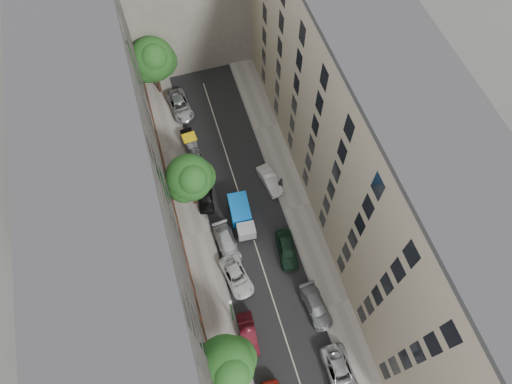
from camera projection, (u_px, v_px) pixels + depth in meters
name	position (u px, v px, depth m)	size (l,w,h in m)	color
ground	(247.00, 220.00, 48.09)	(120.00, 120.00, 0.00)	#4C4C49
road_surface	(247.00, 220.00, 48.08)	(8.00, 44.00, 0.02)	black
sidewalk_left	(197.00, 234.00, 47.26)	(3.00, 44.00, 0.15)	gray
sidewalk_right	(297.00, 206.00, 48.79)	(3.00, 44.00, 0.15)	gray
building_left	(118.00, 203.00, 37.80)	(8.00, 44.00, 20.00)	#494744
building_right	(363.00, 141.00, 40.85)	(8.00, 44.00, 20.00)	tan
tarp_truck	(242.00, 216.00, 46.96)	(2.25, 4.96, 2.23)	black
car_left_1	(248.00, 334.00, 41.80)	(1.40, 4.03, 1.33)	#490E17
car_left_2	(236.00, 276.00, 44.45)	(2.16, 4.68, 1.30)	silver
car_left_3	(227.00, 243.00, 46.08)	(1.92, 4.72, 1.37)	#BCBBC0
car_left_4	(205.00, 196.00, 48.71)	(1.61, 3.99, 1.36)	black
car_left_5	(190.00, 143.00, 52.10)	(1.37, 3.92, 1.29)	black
car_left_6	(180.00, 106.00, 54.63)	(2.35, 5.09, 1.42)	#B1B0B5
car_right_0	(340.00, 373.00, 40.12)	(2.36, 5.11, 1.42)	#B2B3B7
car_right_1	(316.00, 306.00, 43.02)	(1.88, 4.62, 1.34)	slate
car_right_2	(287.00, 249.00, 45.70)	(1.77, 4.39, 1.50)	black
car_right_3	(270.00, 180.00, 49.66)	(1.42, 4.08, 1.34)	silver
tree_near	(227.00, 366.00, 35.99)	(5.07, 4.76, 7.92)	#382619
tree_mid	(191.00, 179.00, 44.39)	(5.02, 4.71, 7.76)	#382619
tree_far	(153.00, 61.00, 51.86)	(5.39, 5.13, 7.96)	#382619
lamp_post	(231.00, 309.00, 39.67)	(0.36, 0.36, 6.06)	#175224
pedestrian	(281.00, 183.00, 48.99)	(0.68, 0.45, 1.87)	black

